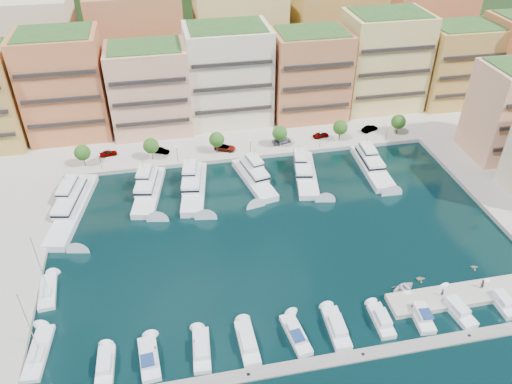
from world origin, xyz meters
TOP-DOWN VIEW (x-y plane):
  - ground at (0.00, 0.00)m, footprint 400.00×400.00m
  - north_quay at (0.00, 62.00)m, footprint 220.00×64.00m
  - hillside at (0.00, 110.00)m, footprint 240.00×40.00m
  - south_pontoon at (-3.00, -30.00)m, footprint 72.00×2.20m
  - finger_pier at (30.00, -22.00)m, footprint 32.00×5.00m
  - apartment_1 at (-44.00, 51.99)m, footprint 20.00×16.50m
  - apartment_2 at (-23.00, 49.99)m, footprint 20.00×15.50m
  - apartment_3 at (-2.00, 51.99)m, footprint 22.00×16.50m
  - apartment_4 at (20.00, 49.99)m, footprint 20.00×15.50m
  - apartment_5 at (42.00, 51.99)m, footprint 22.00×16.50m
  - apartment_6 at (64.00, 49.99)m, footprint 20.00×15.50m
  - backblock_0 at (-55.00, 74.00)m, footprint 26.00×18.00m
  - backblock_1 at (-25.00, 74.00)m, footprint 26.00×18.00m
  - backblock_2 at (5.00, 74.00)m, footprint 26.00×18.00m
  - backblock_3 at (35.00, 74.00)m, footprint 26.00×18.00m
  - backblock_4 at (65.00, 74.00)m, footprint 26.00×18.00m
  - tree_0 at (-40.00, 33.50)m, footprint 3.80×3.80m
  - tree_1 at (-24.00, 33.50)m, footprint 3.80×3.80m
  - tree_2 at (-8.00, 33.50)m, footprint 3.80×3.80m
  - tree_3 at (8.00, 33.50)m, footprint 3.80×3.80m
  - tree_4 at (24.00, 33.50)m, footprint 3.80×3.80m
  - tree_5 at (40.00, 33.50)m, footprint 3.80×3.80m
  - lamppost_0 at (-36.00, 31.20)m, footprint 0.30×0.30m
  - lamppost_1 at (-18.00, 31.20)m, footprint 0.30×0.30m
  - lamppost_2 at (0.00, 31.20)m, footprint 0.30×0.30m
  - lamppost_3 at (18.00, 31.20)m, footprint 0.30×0.30m
  - lamppost_4 at (36.00, 31.20)m, footprint 0.30×0.30m
  - yacht_0 at (-41.42, 17.43)m, footprint 9.36×25.67m
  - yacht_1 at (-25.26, 20.51)m, footprint 8.13×19.02m
  - yacht_2 at (-15.21, 20.00)m, footprint 7.74×20.14m
  - yacht_3 at (-1.20, 20.85)m, footprint 7.94×18.31m
  - yacht_4 at (11.02, 20.35)m, footprint 7.97×19.30m
  - yacht_5 at (27.58, 20.27)m, footprint 5.64×19.24m
  - cruiser_0 at (-32.84, -24.58)m, footprint 2.78×7.17m
  - cruiser_1 at (-26.35, -24.61)m, footprint 3.47×8.19m
  - cruiser_2 at (-18.35, -24.59)m, footprint 3.13×8.23m
  - cruiser_3 at (-11.13, -24.59)m, footprint 2.89×8.56m
  - cruiser_4 at (-3.25, -24.61)m, footprint 3.61×8.58m
  - cruiser_5 at (3.55, -24.59)m, footprint 2.99×8.58m
  - cruiser_6 at (11.29, -24.58)m, footprint 2.62×7.14m
  - cruiser_7 at (18.14, -24.60)m, footprint 3.26×8.05m
  - cruiser_8 at (24.63, -24.59)m, footprint 3.81×8.91m
  - cruiser_9 at (33.05, -24.58)m, footprint 2.51×7.52m
  - sailboat_1 at (-43.49, -6.98)m, footprint 3.45×8.65m
  - sailboat_0 at (-43.11, -20.00)m, footprint 3.79×10.47m
  - tender_1 at (22.10, -16.77)m, footprint 1.92×1.75m
  - tender_3 at (33.31, -15.90)m, footprint 1.69×1.54m
  - tender_0 at (18.20, -18.44)m, footprint 5.32×4.68m
  - car_0 at (-34.70, 37.33)m, footprint 4.45×2.44m
  - car_1 at (-21.78, 36.04)m, footprint 4.28×2.97m
  - car_2 at (-5.96, 34.32)m, footprint 5.84×4.31m
  - car_3 at (8.90, 35.00)m, footprint 5.68×3.64m
  - car_4 at (19.79, 35.91)m, footprint 4.51×2.48m
  - car_5 at (33.65, 36.60)m, footprint 4.97×3.31m
  - person_0 at (23.38, -21.79)m, footprint 0.50×0.64m
  - person_1 at (31.09, -21.39)m, footprint 0.93×0.74m

SIDE VIEW (x-z plane):
  - ground at x=0.00m, z-range 0.00..0.00m
  - north_quay at x=0.00m, z-range -1.00..1.00m
  - hillside at x=0.00m, z-range -29.00..29.00m
  - south_pontoon at x=-3.00m, z-range -0.17..0.17m
  - finger_pier at x=30.00m, z-range -1.00..1.00m
  - sailboat_0 at x=-43.11m, z-range -6.29..6.91m
  - sailboat_1 at x=-43.49m, z-range -6.29..6.91m
  - tender_3 at x=33.31m, z-range 0.00..0.76m
  - tender_1 at x=22.10m, z-range 0.00..0.87m
  - tender_0 at x=18.20m, z-range 0.00..0.92m
  - cruiser_8 at x=24.63m, z-range -0.73..1.82m
  - cruiser_5 at x=3.55m, z-range -0.73..1.82m
  - cruiser_3 at x=-11.13m, z-range -0.73..1.82m
  - cruiser_2 at x=-18.35m, z-range -0.73..1.82m
  - cruiser_9 at x=33.05m, z-range -0.73..1.82m
  - cruiser_6 at x=11.29m, z-range -0.73..1.82m
  - cruiser_0 at x=-32.84m, z-range -0.73..1.82m
  - cruiser_4 at x=-3.25m, z-range -0.76..1.90m
  - cruiser_1 at x=-26.35m, z-range -0.76..1.90m
  - cruiser_7 at x=18.14m, z-range -0.76..1.90m
  - yacht_1 at x=-25.26m, z-range -2.56..4.74m
  - yacht_4 at x=11.02m, z-range -2.56..4.74m
  - yacht_0 at x=-41.42m, z-range -2.44..4.86m
  - yacht_2 at x=-15.21m, z-range -2.44..4.86m
  - yacht_5 at x=27.58m, z-range -2.44..4.86m
  - yacht_3 at x=-1.20m, z-range -2.44..4.86m
  - car_1 at x=-21.78m, z-range 1.00..2.34m
  - car_0 at x=-34.70m, z-range 1.00..2.43m
  - car_4 at x=19.79m, z-range 1.00..2.45m
  - car_2 at x=-5.96m, z-range 1.00..2.47m
  - car_3 at x=8.90m, z-range 1.00..2.53m
  - car_5 at x=33.65m, z-range 1.00..2.55m
  - person_0 at x=23.38m, z-range 1.00..2.57m
  - person_1 at x=31.09m, z-range 1.00..2.83m
  - lamppost_0 at x=-36.00m, z-range 1.73..5.93m
  - lamppost_1 at x=-18.00m, z-range 1.73..5.93m
  - lamppost_2 at x=0.00m, z-range 1.73..5.93m
  - lamppost_3 at x=18.00m, z-range 1.73..5.93m
  - lamppost_4 at x=36.00m, z-range 1.73..5.93m
  - tree_0 at x=-40.00m, z-range 1.92..7.57m
  - tree_1 at x=-24.00m, z-range 1.92..7.57m
  - tree_2 at x=-8.00m, z-range 1.92..7.57m
  - tree_3 at x=8.00m, z-range 1.92..7.57m
  - tree_4 at x=24.00m, z-range 1.92..7.57m
  - tree_5 at x=40.00m, z-range 1.92..7.57m
  - apartment_2 at x=-23.00m, z-range 0.91..23.71m
  - apartment_6 at x=64.00m, z-range 0.91..23.71m
  - apartment_4 at x=20.00m, z-range 0.91..24.71m
  - apartment_3 at x=-2.00m, z-range 0.91..26.71m
  - apartment_5 at x=42.00m, z-range 0.91..27.71m
  - apartment_1 at x=-44.00m, z-range 0.91..27.71m
  - backblock_0 at x=-55.00m, z-range 1.00..31.00m
  - backblock_1 at x=-25.00m, z-range 1.00..31.00m
  - backblock_2 at x=5.00m, z-range 1.00..31.00m
  - backblock_3 at x=35.00m, z-range 1.00..31.00m
  - backblock_4 at x=65.00m, z-range 1.00..31.00m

